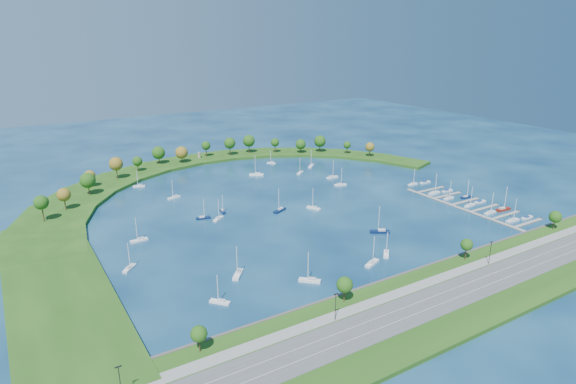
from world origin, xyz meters
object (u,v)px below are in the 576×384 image
harbor_tower (199,155)px  moored_boat_19 (332,177)px  moored_boat_0 (280,210)px  moored_boat_2 (174,197)px  moored_boat_8 (223,211)px  moored_boat_13 (238,273)px  docked_boat_7 (466,197)px  docked_boat_6 (449,198)px  moored_boat_18 (386,253)px  moored_boat_11 (310,280)px  docked_boat_9 (447,191)px  moored_boat_17 (139,240)px  moored_boat_5 (218,218)px  docked_boat_2 (490,212)px  moored_boat_9 (129,267)px  moored_boat_10 (314,207)px  dock_system (469,206)px  moored_boat_15 (300,172)px  docked_boat_8 (434,193)px  docked_boat_3 (503,209)px  moored_boat_3 (311,165)px  moored_boat_7 (340,184)px  docked_boat_4 (470,205)px  docked_boat_1 (527,217)px  moored_boat_1 (203,217)px  docked_boat_5 (480,202)px  moored_boat_4 (271,163)px  moored_boat_14 (257,174)px  moored_boat_6 (372,262)px  moored_boat_20 (380,231)px  moored_boat_16 (139,186)px  moored_boat_12 (220,301)px

harbor_tower → moored_boat_19: (58.90, -92.26, -3.34)m
moored_boat_0 → moored_boat_2: 67.06m
harbor_tower → moored_boat_8: size_ratio=0.44×
moored_boat_13 → docked_boat_7: size_ratio=1.17×
docked_boat_6 → moored_boat_18: bearing=-160.7°
moored_boat_11 → docked_boat_9: moored_boat_11 is taller
moored_boat_19 → docked_boat_6: (32.79, -71.47, -0.04)m
docked_boat_7 → moored_boat_17: bearing=172.9°
moored_boat_0 → moored_boat_5: moored_boat_0 is taller
moored_boat_8 → docked_boat_2: docked_boat_2 is taller
moored_boat_0 → moored_boat_18: size_ratio=1.17×
moored_boat_8 → docked_boat_9: bearing=82.0°
moored_boat_18 → moored_boat_9: bearing=-70.7°
harbor_tower → moored_boat_10: 136.63m
dock_system → moored_boat_15: size_ratio=7.37×
moored_boat_5 → moored_boat_15: 99.35m
moored_boat_5 → docked_boat_7: (140.37, -44.74, 0.00)m
moored_boat_15 → docked_boat_7: size_ratio=0.98×
docked_boat_8 → docked_boat_3: bearing=-80.7°
moored_boat_5 → moored_boat_8: (6.63, 9.32, -0.03)m
moored_boat_3 → moored_boat_7: size_ratio=1.11×
docked_boat_4 → moored_boat_11: bearing=-175.6°
dock_system → docked_boat_1: bearing=-69.3°
moored_boat_1 → docked_boat_5: moored_boat_1 is taller
moored_boat_0 → moored_boat_5: bearing=-35.3°
moored_boat_0 → moored_boat_4: (47.01, 91.81, -0.10)m
moored_boat_0 → moored_boat_15: 77.09m
docked_boat_3 → docked_boat_7: docked_boat_3 is taller
moored_boat_14 → harbor_tower: bearing=-40.1°
moored_boat_0 → moored_boat_18: (12.18, -72.15, -0.06)m
moored_boat_11 → docked_boat_6: (126.26, 40.23, -0.05)m
moored_boat_11 → docked_boat_8: docked_boat_8 is taller
moored_boat_6 → moored_boat_19: (62.50, 112.96, -0.01)m
moored_boat_3 → docked_boat_7: moored_boat_3 is taller
moored_boat_20 → docked_boat_5: moored_boat_20 is taller
moored_boat_10 → moored_boat_18: bearing=150.0°
moored_boat_15 → moored_boat_18: moored_boat_18 is taller
dock_system → moored_boat_4: moored_boat_4 is taller
harbor_tower → docked_boat_4: 200.86m
moored_boat_3 → moored_boat_20: bearing=30.0°
moored_boat_7 → moored_boat_16: (-111.46, 65.04, -0.02)m
moored_boat_9 → docked_boat_5: 196.05m
moored_boat_5 → moored_boat_17: moored_boat_17 is taller
docked_boat_1 → docked_boat_4: bearing=109.6°
docked_boat_8 → moored_boat_7: bearing=126.1°
moored_boat_12 → moored_boat_18: (79.28, -1.25, 0.00)m
moored_boat_4 → docked_boat_3: bearing=159.7°
moored_boat_5 → moored_boat_19: bearing=-17.6°
moored_boat_6 → docked_boat_1: moored_boat_6 is taller
moored_boat_8 → moored_boat_19: 92.96m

